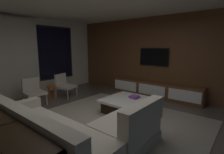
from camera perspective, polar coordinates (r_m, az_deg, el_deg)
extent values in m
plane|color=#564C44|center=(3.83, -3.76, -16.23)|extent=(9.20, 9.20, 0.00)
cube|color=silver|center=(6.52, -28.30, 5.85)|extent=(6.60, 0.12, 2.70)
cube|color=black|center=(7.06, -18.34, 7.59)|extent=(1.52, 0.02, 2.02)
cube|color=black|center=(7.05, -18.28, 7.59)|extent=(1.40, 0.03, 1.90)
cube|color=beige|center=(6.16, -32.33, 4.85)|extent=(2.10, 0.12, 2.60)
cube|color=brown|center=(6.05, 16.37, 6.41)|extent=(0.12, 7.80, 2.70)
cube|color=gray|center=(4.01, 0.85, -14.86)|extent=(3.20, 3.80, 0.01)
cube|color=#A49C8C|center=(3.18, -20.05, -21.00)|extent=(0.90, 2.50, 0.18)
cube|color=beige|center=(3.07, -20.30, -17.63)|extent=(0.86, 2.42, 0.24)
cube|color=beige|center=(2.80, -27.05, -13.70)|extent=(0.20, 2.50, 0.40)
cube|color=beige|center=(3.97, -29.10, -8.65)|extent=(0.90, 0.20, 0.18)
cube|color=#A49C8C|center=(3.23, 4.20, -19.77)|extent=(1.10, 0.90, 0.18)
cube|color=beige|center=(3.13, 4.26, -16.44)|extent=(1.07, 0.86, 0.24)
cube|color=beige|center=(2.83, 10.29, -12.44)|extent=(1.10, 0.20, 0.40)
cube|color=beige|center=(3.34, -28.99, -10.81)|extent=(0.10, 0.36, 0.36)
cube|color=#B2A893|center=(2.62, -21.70, -15.98)|extent=(0.10, 0.36, 0.36)
cube|color=black|center=(4.55, 5.31, -9.85)|extent=(1.00, 1.00, 0.30)
cube|color=white|center=(4.49, 5.35, -7.69)|extent=(1.16, 1.16, 0.06)
cube|color=#AF7775|center=(4.56, 7.67, -6.91)|extent=(0.26, 0.19, 0.02)
cube|color=#895670|center=(4.55, 7.52, -6.66)|extent=(0.23, 0.17, 0.02)
cube|color=purple|center=(4.54, 7.45, -6.38)|extent=(0.24, 0.21, 0.03)
cylinder|color=#B2ADA0|center=(6.09, -11.68, -4.55)|extent=(0.04, 0.04, 0.36)
cylinder|color=#B2ADA0|center=(5.72, -14.55, -5.61)|extent=(0.04, 0.04, 0.36)
cylinder|color=#B2ADA0|center=(6.39, -15.30, -4.00)|extent=(0.04, 0.04, 0.36)
cylinder|color=#B2ADA0|center=(6.04, -18.23, -4.96)|extent=(0.04, 0.04, 0.36)
cube|color=beige|center=(6.01, -15.02, -3.10)|extent=(0.66, 0.68, 0.08)
cube|color=beige|center=(6.12, -16.85, -0.76)|extent=(0.49, 0.20, 0.38)
cylinder|color=#B2ADA0|center=(5.42, -20.94, -6.85)|extent=(0.04, 0.04, 0.36)
cylinder|color=#B2ADA0|center=(5.24, -25.70, -7.76)|extent=(0.04, 0.04, 0.36)
cylinder|color=#B2ADA0|center=(5.86, -23.07, -5.74)|extent=(0.04, 0.04, 0.36)
cylinder|color=#B2ADA0|center=(5.70, -27.52, -6.52)|extent=(0.04, 0.04, 0.36)
cube|color=beige|center=(5.50, -24.45, -4.90)|extent=(0.58, 0.60, 0.08)
cube|color=beige|center=(5.67, -25.54, -2.16)|extent=(0.49, 0.12, 0.38)
cylinder|color=#BF4C1E|center=(5.83, -20.41, -5.11)|extent=(0.03, 0.03, 0.46)
cylinder|color=#BF4C1E|center=(5.93, -18.74, -4.76)|extent=(0.03, 0.03, 0.46)
cylinder|color=#BF4C1E|center=(5.97, -20.07, -4.76)|extent=(0.03, 0.03, 0.46)
cylinder|color=#BF4C1E|center=(5.83, -19.69, -2.87)|extent=(0.32, 0.32, 0.02)
cube|color=brown|center=(6.00, 13.93, -4.07)|extent=(0.44, 3.10, 0.52)
cube|color=white|center=(5.43, 22.91, -5.79)|extent=(0.02, 0.93, 0.33)
cube|color=white|center=(5.79, 12.95, -4.27)|extent=(0.02, 0.93, 0.33)
cube|color=white|center=(6.30, 4.41, -2.87)|extent=(0.02, 0.93, 0.33)
cube|color=black|center=(5.70, 21.48, -6.69)|extent=(0.33, 0.68, 0.19)
cube|color=#A4AB9D|center=(5.64, 24.00, -7.20)|extent=(0.03, 0.04, 0.16)
cube|color=#D47465|center=(5.65, 23.26, -7.14)|extent=(0.03, 0.04, 0.15)
cube|color=#6D4FA1|center=(5.67, 22.55, -6.88)|extent=(0.03, 0.04, 0.18)
cube|color=#5565A9|center=(5.70, 21.82, -6.98)|extent=(0.03, 0.04, 0.14)
cube|color=#9DBA89|center=(5.71, 21.11, -6.73)|extent=(0.03, 0.04, 0.17)
cube|color=#B2435A|center=(5.73, 20.41, -6.60)|extent=(0.03, 0.04, 0.17)
cube|color=#D06BCC|center=(5.76, 19.70, -6.57)|extent=(0.03, 0.04, 0.16)
cube|color=slate|center=(5.78, 19.01, -6.39)|extent=(0.03, 0.04, 0.17)
cube|color=black|center=(6.05, 13.79, 6.53)|extent=(0.04, 1.04, 0.60)
cube|color=black|center=(6.05, 13.77, 6.53)|extent=(0.05, 1.00, 0.56)
cube|color=black|center=(2.58, -32.97, -13.90)|extent=(0.40, 2.10, 0.04)
cube|color=black|center=(2.73, -32.22, -20.67)|extent=(0.38, 0.03, 0.74)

